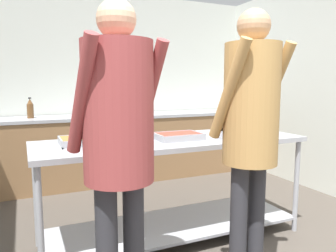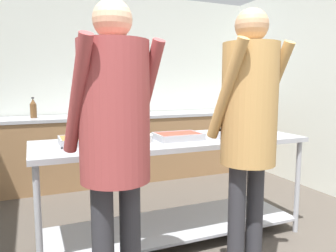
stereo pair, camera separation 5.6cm
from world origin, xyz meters
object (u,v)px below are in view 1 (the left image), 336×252
object	(u,v)px
broccoli_bowl	(141,137)
guest_serving_left	(118,130)
serving_tray_roast	(91,140)
serving_tray_vegetables	(178,136)
guest_serving_right	(251,118)
water_bottle	(30,109)
sauce_pan	(226,133)
plate_stack	(236,129)

from	to	relation	value
broccoli_bowl	guest_serving_left	world-z (taller)	guest_serving_left
serving_tray_roast	guest_serving_left	distance (m)	0.88
serving_tray_vegetables	guest_serving_right	size ratio (longest dim) A/B	0.21
broccoli_bowl	guest_serving_left	distance (m)	0.89
serving_tray_roast	water_bottle	distance (m)	1.89
guest_serving_right	sauce_pan	bearing A→B (deg)	67.91
plate_stack	guest_serving_left	bearing A→B (deg)	-146.39
plate_stack	guest_serving_right	distance (m)	1.19
serving_tray_roast	plate_stack	size ratio (longest dim) A/B	2.08
broccoli_bowl	guest_serving_left	xyz separation A→B (m)	(-0.40, -0.77, 0.18)
plate_stack	guest_serving_left	distance (m)	1.80
serving_tray_vegetables	guest_serving_left	xyz separation A→B (m)	(-0.72, -0.75, 0.20)
sauce_pan	water_bottle	world-z (taller)	water_bottle
guest_serving_right	broccoli_bowl	bearing A→B (deg)	121.35
guest_serving_right	guest_serving_left	bearing A→B (deg)	179.19
water_bottle	serving_tray_roast	bearing A→B (deg)	-77.82
plate_stack	guest_serving_right	size ratio (longest dim) A/B	0.13
serving_tray_vegetables	guest_serving_right	distance (m)	0.81
guest_serving_left	guest_serving_right	bearing A→B (deg)	-0.81
serving_tray_vegetables	serving_tray_roast	bearing A→B (deg)	170.92
broccoli_bowl	serving_tray_vegetables	bearing A→B (deg)	-4.14
water_bottle	broccoli_bowl	bearing A→B (deg)	-68.07
water_bottle	guest_serving_left	bearing A→B (deg)	-81.95
guest_serving_right	serving_tray_roast	bearing A→B (deg)	134.46
broccoli_bowl	plate_stack	size ratio (longest dim) A/B	0.88
guest_serving_right	plate_stack	bearing A→B (deg)	58.50
sauce_pan	water_bottle	size ratio (longest dim) A/B	1.49
serving_tray_roast	water_bottle	bearing A→B (deg)	102.18
serving_tray_roast	guest_serving_left	world-z (taller)	guest_serving_left
plate_stack	water_bottle	xyz separation A→B (m)	(-1.87, 1.72, 0.14)
serving_tray_vegetables	guest_serving_right	xyz separation A→B (m)	(0.15, -0.76, 0.22)
broccoli_bowl	sauce_pan	xyz separation A→B (m)	(0.75, -0.12, 0.00)
serving_tray_vegetables	plate_stack	xyz separation A→B (m)	(0.76, 0.24, -0.01)
sauce_pan	guest_serving_left	distance (m)	1.33
guest_serving_left	guest_serving_right	world-z (taller)	guest_serving_right
guest_serving_right	water_bottle	size ratio (longest dim) A/B	7.04
guest_serving_left	guest_serving_right	distance (m)	0.87
serving_tray_roast	sauce_pan	distance (m)	1.15
sauce_pan	serving_tray_roast	bearing A→B (deg)	169.70
broccoli_bowl	water_bottle	size ratio (longest dim) A/B	0.79
broccoli_bowl	guest_serving_right	xyz separation A→B (m)	(0.48, -0.79, 0.21)
guest_serving_left	guest_serving_right	size ratio (longest dim) A/B	0.99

